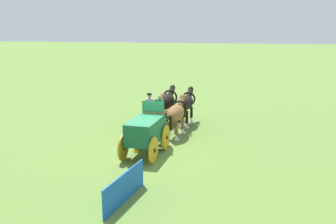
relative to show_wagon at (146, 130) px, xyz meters
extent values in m
plane|color=olive|center=(-0.16, 0.01, -1.24)|extent=(220.00, 220.00, 0.00)
cube|color=#195B38|center=(-0.16, 0.01, 0.04)|extent=(2.79, 1.55, 1.09)
cube|color=brown|center=(1.42, -0.13, 0.62)|extent=(0.66, 1.23, 0.12)
cube|color=#195B38|center=(1.82, -0.16, -0.15)|extent=(0.33, 1.07, 0.60)
cube|color=#195B38|center=(1.12, -0.10, 0.96)|extent=(0.16, 1.19, 0.55)
cube|color=gold|center=(-0.16, 0.01, -0.60)|extent=(2.96, 0.42, 0.16)
cylinder|color=gold|center=(0.97, 0.68, -0.60)|extent=(1.28, 0.19, 1.28)
cylinder|color=black|center=(0.97, 0.68, -0.60)|extent=(0.21, 0.20, 0.20)
cylinder|color=gold|center=(0.84, -0.84, -0.60)|extent=(1.28, 0.19, 1.28)
cylinder|color=black|center=(0.84, -0.84, -0.60)|extent=(0.21, 0.20, 0.20)
cylinder|color=gold|center=(-1.17, 0.86, -0.60)|extent=(1.28, 0.19, 1.28)
cylinder|color=black|center=(-1.17, 0.86, -0.60)|extent=(0.21, 0.20, 0.20)
cylinder|color=gold|center=(-1.30, -0.65, -0.60)|extent=(1.28, 0.19, 1.28)
cylinder|color=black|center=(-1.30, -0.65, -0.60)|extent=(0.21, 0.20, 0.20)
cylinder|color=brown|center=(2.47, -0.22, -0.55)|extent=(2.60, 0.33, 0.10)
cube|color=#BCB293|center=(1.57, 0.15, 0.76)|extent=(0.43, 0.35, 0.16)
cube|color=silver|center=(1.45, 0.16, 1.04)|extent=(0.27, 0.38, 0.55)
sphere|color=tan|center=(1.45, 0.16, 1.42)|extent=(0.22, 0.22, 0.22)
cylinder|color=black|center=(1.45, 0.16, 1.55)|extent=(0.24, 0.24, 0.08)
cube|color=#2D2D33|center=(1.52, -0.42, 0.76)|extent=(0.43, 0.35, 0.16)
cube|color=#338C4C|center=(1.40, -0.41, 1.04)|extent=(0.27, 0.38, 0.55)
sphere|color=tan|center=(1.40, -0.41, 1.42)|extent=(0.22, 0.22, 0.22)
ellipsoid|color=brown|center=(3.42, 0.35, 0.12)|extent=(2.03, 1.12, 0.95)
cylinder|color=brown|center=(4.13, 0.55, -0.62)|extent=(0.18, 0.18, 0.67)
cone|color=silver|center=(4.13, 0.55, -1.10)|extent=(0.30, 0.30, 0.29)
cylinder|color=brown|center=(4.08, 0.03, -0.62)|extent=(0.18, 0.18, 0.67)
cone|color=silver|center=(4.08, 0.03, -1.10)|extent=(0.30, 0.30, 0.29)
cylinder|color=brown|center=(2.76, 0.67, -0.62)|extent=(0.18, 0.18, 0.67)
cone|color=silver|center=(2.76, 0.67, -1.10)|extent=(0.30, 0.30, 0.29)
cylinder|color=brown|center=(2.72, 0.15, -0.62)|extent=(0.18, 0.18, 0.67)
cone|color=silver|center=(2.72, 0.15, -1.10)|extent=(0.30, 0.30, 0.29)
cylinder|color=brown|center=(4.66, 0.24, 0.52)|extent=(0.97, 0.44, 0.81)
ellipsoid|color=brown|center=(5.03, 0.21, 0.78)|extent=(0.62, 0.31, 0.32)
cube|color=silver|center=(5.31, 0.19, 0.78)|extent=(0.07, 0.10, 0.24)
torus|color=black|center=(4.30, 0.27, 0.22)|extent=(0.21, 0.98, 0.98)
cylinder|color=black|center=(2.40, 0.44, -0.18)|extent=(0.14, 0.14, 0.80)
ellipsoid|color=brown|center=(3.31, -0.94, 0.13)|extent=(2.21, 1.10, 0.91)
cylinder|color=brown|center=(4.07, -0.76, -0.60)|extent=(0.18, 0.18, 0.69)
cone|color=silver|center=(4.07, -0.76, -1.09)|extent=(0.30, 0.30, 0.29)
cylinder|color=brown|center=(4.03, -1.26, -0.60)|extent=(0.18, 0.18, 0.69)
cone|color=silver|center=(4.03, -1.26, -1.09)|extent=(0.30, 0.30, 0.29)
cylinder|color=brown|center=(2.58, -0.63, -0.60)|extent=(0.18, 0.18, 0.69)
cone|color=silver|center=(2.58, -0.63, -1.09)|extent=(0.30, 0.30, 0.29)
cylinder|color=brown|center=(2.54, -1.13, -0.60)|extent=(0.18, 0.18, 0.69)
cone|color=silver|center=(2.54, -1.13, -1.09)|extent=(0.30, 0.30, 0.29)
cylinder|color=brown|center=(4.63, -1.06, 0.52)|extent=(0.97, 0.44, 0.81)
ellipsoid|color=brown|center=(5.00, -1.09, 0.78)|extent=(0.62, 0.31, 0.32)
cube|color=silver|center=(5.28, -1.12, 0.78)|extent=(0.07, 0.10, 0.24)
torus|color=black|center=(4.27, -1.03, 0.23)|extent=(0.20, 0.95, 0.94)
cylinder|color=black|center=(2.19, -0.85, -0.17)|extent=(0.14, 0.14, 0.80)
ellipsoid|color=black|center=(6.01, 0.12, 0.24)|extent=(2.28, 1.19, 1.00)
cylinder|color=black|center=(6.80, 0.33, -0.56)|extent=(0.18, 0.18, 0.74)
cone|color=silver|center=(6.80, 0.33, -1.08)|extent=(0.30, 0.30, 0.32)
cylinder|color=black|center=(6.75, -0.22, -0.56)|extent=(0.18, 0.18, 0.74)
cone|color=silver|center=(6.75, -0.22, -1.08)|extent=(0.30, 0.30, 0.32)
cylinder|color=black|center=(5.27, 0.47, -0.56)|extent=(0.18, 0.18, 0.74)
cone|color=silver|center=(5.27, 0.47, -1.08)|extent=(0.30, 0.30, 0.32)
cylinder|color=black|center=(5.22, -0.08, -0.56)|extent=(0.18, 0.18, 0.74)
cone|color=silver|center=(5.22, -0.08, -1.08)|extent=(0.30, 0.30, 0.32)
cylinder|color=black|center=(7.36, 0.01, 0.65)|extent=(0.97, 0.44, 0.81)
ellipsoid|color=black|center=(7.73, -0.03, 0.90)|extent=(0.62, 0.31, 0.32)
cube|color=silver|center=(8.01, -0.05, 0.90)|extent=(0.07, 0.10, 0.24)
torus|color=black|center=(7.00, 0.04, 0.34)|extent=(0.21, 1.03, 1.02)
cylinder|color=black|center=(4.87, 0.22, -0.06)|extent=(0.14, 0.14, 0.80)
ellipsoid|color=black|center=(5.90, -1.17, 0.22)|extent=(2.04, 1.08, 0.91)
cylinder|color=black|center=(6.61, -0.98, -0.54)|extent=(0.18, 0.18, 0.75)
cone|color=silver|center=(6.61, -0.98, -1.08)|extent=(0.30, 0.30, 0.32)
cylinder|color=black|center=(6.56, -1.48, -0.54)|extent=(0.18, 0.18, 0.75)
cone|color=silver|center=(6.56, -1.48, -1.08)|extent=(0.30, 0.30, 0.32)
cylinder|color=black|center=(5.23, -0.86, -0.54)|extent=(0.18, 0.18, 0.75)
cone|color=silver|center=(5.23, -0.86, -1.08)|extent=(0.30, 0.30, 0.32)
cylinder|color=black|center=(5.19, -1.36, -0.54)|extent=(0.18, 0.18, 0.75)
cone|color=silver|center=(5.19, -1.36, -1.08)|extent=(0.30, 0.30, 0.32)
cylinder|color=black|center=(7.15, -1.28, 0.61)|extent=(0.97, 0.44, 0.81)
ellipsoid|color=black|center=(7.52, -1.31, 0.87)|extent=(0.62, 0.31, 0.32)
cube|color=silver|center=(7.80, -1.34, 0.87)|extent=(0.07, 0.10, 0.24)
torus|color=black|center=(6.78, -1.25, 0.32)|extent=(0.20, 0.95, 0.94)
cylinder|color=black|center=(4.87, -1.08, -0.08)|extent=(0.14, 0.14, 0.80)
cube|color=#1959B2|center=(-5.31, -0.44, -0.69)|extent=(3.16, 0.62, 1.10)
camera|label=1|loc=(-17.82, -4.34, 5.20)|focal=40.72mm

